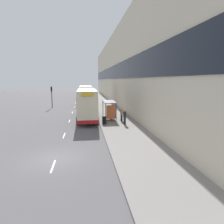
{
  "coord_description": "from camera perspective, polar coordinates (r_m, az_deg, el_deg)",
  "views": [
    {
      "loc": [
        2.15,
        -14.12,
        5.62
      ],
      "look_at": [
        6.26,
        15.6,
        0.79
      ],
      "focal_mm": 32.0,
      "sensor_mm": 36.0,
      "label": 1
    }
  ],
  "objects": [
    {
      "name": "lane_mark_2",
      "position": [
        28.24,
        -12.09,
        -2.53
      ],
      "size": [
        0.12,
        2.0,
        0.01
      ],
      "color": "silver",
      "rests_on": "ground_plane"
    },
    {
      "name": "bus_shelter",
      "position": [
        28.09,
        -0.4,
        1.49
      ],
      "size": [
        1.6,
        4.2,
        2.48
      ],
      "color": "#4C4C51",
      "rests_on": "ground_plane"
    },
    {
      "name": "traffic_light_far_kerb",
      "position": [
        42.1,
        -16.88,
        5.11
      ],
      "size": [
        0.3,
        0.32,
        4.35
      ],
      "color": "black",
      "rests_on": "ground_plane"
    },
    {
      "name": "lane_mark_4",
      "position": [
        42.81,
        -10.69,
        1.45
      ],
      "size": [
        0.12,
        2.0,
        0.01
      ],
      "color": "silver",
      "rests_on": "ground_plane"
    },
    {
      "name": "lane_mark_1",
      "position": [
        21.08,
        -13.53,
        -6.56
      ],
      "size": [
        0.12,
        2.0,
        0.01
      ],
      "color": "silver",
      "rests_on": "ground_plane"
    },
    {
      "name": "lane_mark_5",
      "position": [
        50.15,
        -10.29,
        2.57
      ],
      "size": [
        0.12,
        2.0,
        0.01
      ],
      "color": "silver",
      "rests_on": "ground_plane"
    },
    {
      "name": "litter_bin",
      "position": [
        25.01,
        -2.21,
        -2.28
      ],
      "size": [
        0.55,
        0.55,
        1.05
      ],
      "color": "black",
      "rests_on": "ground_plane"
    },
    {
      "name": "double_decker_bus_near",
      "position": [
        28.78,
        -7.18,
        2.42
      ],
      "size": [
        2.85,
        11.18,
        4.3
      ],
      "color": "beige",
      "rests_on": "ground_plane"
    },
    {
      "name": "ground_plane",
      "position": [
        15.35,
        -15.76,
        -12.7
      ],
      "size": [
        220.0,
        220.0,
        0.0
      ],
      "primitive_type": "plane",
      "color": "#5B595B"
    },
    {
      "name": "lane_mark_3",
      "position": [
        35.5,
        -11.24,
        -0.13
      ],
      "size": [
        0.12,
        2.0,
        0.01
      ],
      "color": "silver",
      "rests_on": "ground_plane"
    },
    {
      "name": "pedestrian_at_shelter",
      "position": [
        26.89,
        2.75,
        -0.72
      ],
      "size": [
        0.34,
        0.34,
        1.72
      ],
      "color": "#23232D",
      "rests_on": "ground_plane"
    },
    {
      "name": "double_decker_bus_ahead",
      "position": [
        43.87,
        -7.54,
        4.71
      ],
      "size": [
        2.85,
        11.14,
        4.3
      ],
      "color": "beige",
      "rests_on": "ground_plane"
    },
    {
      "name": "terrace_facade",
      "position": [
        53.33,
        1.16,
        11.91
      ],
      "size": [
        3.1,
        93.0,
        16.41
      ],
      "color": "beige",
      "rests_on": "ground_plane"
    },
    {
      "name": "car_0",
      "position": [
        63.68,
        -7.61,
        4.76
      ],
      "size": [
        1.97,
        3.8,
        1.7
      ],
      "color": "black",
      "rests_on": "ground_plane"
    },
    {
      "name": "lane_mark_0",
      "position": [
        14.15,
        -16.49,
        -14.64
      ],
      "size": [
        0.12,
        2.0,
        0.01
      ],
      "color": "silver",
      "rests_on": "ground_plane"
    },
    {
      "name": "pavement",
      "position": [
        53.09,
        -3.13,
        3.13
      ],
      "size": [
        5.0,
        93.0,
        0.14
      ],
      "color": "gray",
      "rests_on": "ground_plane"
    },
    {
      "name": "lane_mark_6",
      "position": [
        57.49,
        -9.99,
        3.4
      ],
      "size": [
        0.12,
        2.0,
        0.01
      ],
      "color": "silver",
      "rests_on": "ground_plane"
    },
    {
      "name": "pedestrian_1",
      "position": [
        24.68,
        3.65,
        -1.45
      ],
      "size": [
        0.37,
        0.37,
        1.86
      ],
      "color": "#23232D",
      "rests_on": "ground_plane"
    }
  ]
}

